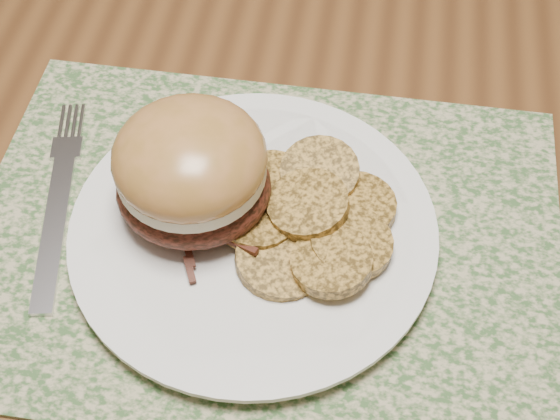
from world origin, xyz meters
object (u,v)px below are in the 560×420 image
object	(u,v)px
pork_sandwich	(191,170)
fork	(59,198)
dining_table	(346,237)
dinner_plate	(254,231)

from	to	relation	value
pork_sandwich	fork	xyz separation A→B (m)	(-0.11, 0.00, -0.06)
dining_table	dinner_plate	world-z (taller)	dinner_plate
dining_table	dinner_plate	bearing A→B (deg)	-135.26
dining_table	pork_sandwich	xyz separation A→B (m)	(-0.12, -0.06, 0.14)
dining_table	pork_sandwich	world-z (taller)	pork_sandwich
dining_table	fork	world-z (taller)	fork
dining_table	fork	size ratio (longest dim) A/B	7.31
pork_sandwich	fork	world-z (taller)	pork_sandwich
dining_table	fork	bearing A→B (deg)	-165.93
dinner_plate	pork_sandwich	size ratio (longest dim) A/B	2.05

